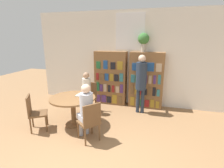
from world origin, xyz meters
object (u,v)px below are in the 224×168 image
(chair_far_side, at_px, (90,120))
(flower_vase, at_px, (143,40))
(seated_reader_right, at_px, (86,108))
(chair_near_camera, at_px, (34,111))
(bookshelf_left, at_px, (111,78))
(reading_table, at_px, (73,102))
(seated_reader_left, at_px, (86,91))
(chair_left_side, at_px, (89,96))
(bookshelf_right, at_px, (146,80))
(librarian_standing, at_px, (141,78))

(chair_far_side, bearing_deg, flower_vase, 20.09)
(chair_far_side, height_order, seated_reader_right, seated_reader_right)
(chair_near_camera, bearing_deg, flower_vase, 101.78)
(bookshelf_left, relative_size, reading_table, 1.55)
(flower_vase, relative_size, seated_reader_left, 0.45)
(chair_left_side, bearing_deg, bookshelf_right, -149.28)
(flower_vase, bearing_deg, seated_reader_right, -112.52)
(flower_vase, bearing_deg, seated_reader_left, -144.55)
(librarian_standing, bearing_deg, flower_vase, 94.99)
(bookshelf_right, xyz_separation_m, chair_near_camera, (-2.38, -2.24, -0.38))
(bookshelf_left, bearing_deg, seated_reader_right, -87.17)
(chair_far_side, relative_size, seated_reader_left, 0.72)
(bookshelf_left, height_order, bookshelf_right, same)
(librarian_standing, bearing_deg, seated_reader_right, -119.43)
(seated_reader_left, bearing_deg, seated_reader_right, 117.17)
(bookshelf_left, relative_size, bookshelf_right, 1.00)
(chair_near_camera, bearing_deg, seated_reader_left, 113.70)
(chair_left_side, bearing_deg, bookshelf_left, -113.69)
(flower_vase, relative_size, chair_left_side, 0.63)
(librarian_standing, bearing_deg, bookshelf_right, 79.12)
(chair_far_side, xyz_separation_m, seated_reader_left, (-0.67, 1.28, 0.20))
(bookshelf_left, height_order, chair_near_camera, bookshelf_left)
(chair_far_side, bearing_deg, librarian_standing, 14.23)
(flower_vase, xyz_separation_m, librarian_standing, (0.04, -0.51, -1.06))
(bookshelf_right, relative_size, seated_reader_right, 1.40)
(bookshelf_right, distance_m, flower_vase, 1.25)
(reading_table, height_order, seated_reader_left, seated_reader_left)
(flower_vase, xyz_separation_m, seated_reader_right, (-0.91, -2.20, -1.39))
(chair_far_side, height_order, seated_reader_left, seated_reader_left)
(bookshelf_left, xyz_separation_m, chair_left_side, (-0.42, -0.84, -0.38))
(reading_table, xyz_separation_m, chair_left_side, (0.04, 0.90, -0.12))
(bookshelf_left, relative_size, flower_vase, 3.13)
(seated_reader_left, height_order, librarian_standing, librarian_standing)
(chair_left_side, height_order, seated_reader_left, seated_reader_left)
(bookshelf_right, height_order, librarian_standing, bookshelf_right)
(bookshelf_right, bearing_deg, seated_reader_left, -147.13)
(bookshelf_left, bearing_deg, bookshelf_right, -0.00)
(bookshelf_left, bearing_deg, chair_left_side, -116.34)
(flower_vase, relative_size, seated_reader_right, 0.45)
(bookshelf_left, height_order, librarian_standing, bookshelf_left)
(chair_far_side, distance_m, seated_reader_right, 0.29)
(bookshelf_right, bearing_deg, flower_vase, 178.15)
(bookshelf_right, bearing_deg, chair_near_camera, -136.68)
(flower_vase, distance_m, seated_reader_right, 2.76)
(bookshelf_right, distance_m, chair_near_camera, 3.29)
(bookshelf_right, relative_size, chair_far_side, 1.98)
(chair_left_side, distance_m, seated_reader_left, 0.27)
(seated_reader_right, height_order, librarian_standing, librarian_standing)
(bookshelf_left, xyz_separation_m, chair_near_camera, (-1.21, -2.24, -0.38))
(chair_far_side, bearing_deg, bookshelf_right, 16.99)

